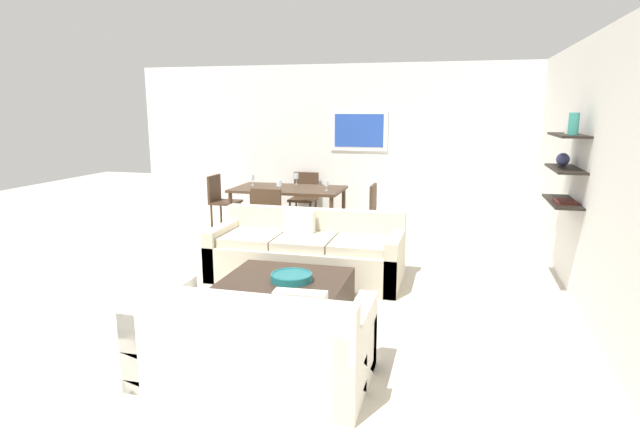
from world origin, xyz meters
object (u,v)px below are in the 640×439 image
at_px(sofa_beige, 307,254).
at_px(wine_glass_foot, 279,184).
at_px(wine_glass_right_near, 327,184).
at_px(decorative_bowl, 291,277).
at_px(loveseat_white, 254,343).
at_px(wine_glass_head, 296,176).
at_px(wine_glass_left_far, 252,178).
at_px(dining_chair_head, 304,194).
at_px(dining_chair_left_far, 221,198).
at_px(dining_chair_right_near, 365,210).
at_px(coffee_table, 285,298).
at_px(dining_table, 288,192).
at_px(dining_chair_foot, 269,214).

xyz_separation_m(sofa_beige, wine_glass_foot, (-0.89, 1.63, 0.58)).
bearing_deg(wine_glass_right_near, decorative_bowl, -81.99).
relative_size(sofa_beige, loveseat_white, 1.33).
bearing_deg(wine_glass_head, loveseat_white, -76.39).
bearing_deg(wine_glass_left_far, dining_chair_head, 50.06).
height_order(dining_chair_head, dining_chair_left_far, same).
bearing_deg(wine_glass_head, wine_glass_foot, -90.00).
relative_size(dining_chair_left_far, wine_glass_head, 4.81).
bearing_deg(dining_chair_head, dining_chair_right_near, -41.37).
bearing_deg(dining_chair_left_far, decorative_bowl, -56.00).
bearing_deg(wine_glass_left_far, decorative_bowl, -62.87).
bearing_deg(coffee_table, dining_chair_head, 103.70).
height_order(loveseat_white, coffee_table, loveseat_white).
height_order(loveseat_white, dining_chair_head, dining_chair_head).
relative_size(sofa_beige, wine_glass_foot, 12.83).
relative_size(dining_chair_head, wine_glass_left_far, 5.11).
distance_m(decorative_bowl, wine_glass_left_far, 3.84).
height_order(sofa_beige, dining_table, sofa_beige).
bearing_deg(wine_glass_right_near, loveseat_white, -82.98).
xyz_separation_m(sofa_beige, wine_glass_right_near, (-0.24, 1.94, 0.56)).
height_order(dining_chair_foot, wine_glass_foot, wine_glass_foot).
distance_m(dining_chair_left_far, wine_glass_left_far, 0.72).
distance_m(loveseat_white, wine_glass_foot, 4.23).
relative_size(decorative_bowl, dining_chair_left_far, 0.45).
xyz_separation_m(sofa_beige, wine_glass_left_far, (-1.54, 2.18, 0.58)).
distance_m(dining_chair_foot, wine_glass_left_far, 1.26).
bearing_deg(wine_glass_head, wine_glass_right_near, -40.24).
xyz_separation_m(dining_table, dining_chair_foot, (0.00, -0.89, -0.18)).
xyz_separation_m(wine_glass_head, wine_glass_left_far, (-0.65, -0.31, -0.01)).
bearing_deg(decorative_bowl, dining_chair_foot, 114.64).
bearing_deg(dining_chair_foot, dining_chair_head, 90.00).
relative_size(dining_chair_right_near, dining_chair_head, 1.00).
distance_m(wine_glass_foot, wine_glass_head, 0.85).
relative_size(dining_table, wine_glass_foot, 9.93).
bearing_deg(coffee_table, dining_chair_right_near, 85.13).
distance_m(dining_chair_foot, wine_glass_right_near, 1.07).
bearing_deg(dining_chair_right_near, wine_glass_head, 152.91).
height_order(dining_chair_head, wine_glass_head, wine_glass_head).
xyz_separation_m(dining_chair_right_near, wine_glass_right_near, (-0.62, 0.10, 0.35)).
bearing_deg(dining_table, loveseat_white, -75.14).
relative_size(dining_chair_head, wine_glass_head, 4.81).
bearing_deg(wine_glass_foot, wine_glass_head, 90.00).
bearing_deg(wine_glass_foot, coffee_table, -70.27).
bearing_deg(dining_chair_head, sofa_beige, -73.20).
bearing_deg(wine_glass_left_far, dining_chair_right_near, -10.08).
distance_m(dining_table, wine_glass_right_near, 0.68).
height_order(decorative_bowl, wine_glass_foot, wine_glass_foot).
height_order(coffee_table, wine_glass_head, wine_glass_head).
relative_size(decorative_bowl, dining_chair_head, 0.45).
distance_m(coffee_table, dining_chair_head, 4.26).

